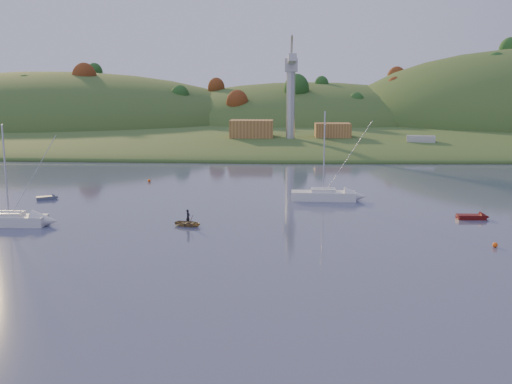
{
  "coord_description": "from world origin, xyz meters",
  "views": [
    {
      "loc": [
        -0.75,
        -24.92,
        14.82
      ],
      "look_at": [
        -3.31,
        37.08,
        3.71
      ],
      "focal_mm": 40.0,
      "sensor_mm": 36.0,
      "label": 1
    }
  ],
  "objects_px": {
    "sailboat_near": "(9,219)",
    "red_tender": "(477,217)",
    "sailboat_far": "(323,195)",
    "grey_dinghy": "(50,198)",
    "canoe": "(188,223)"
  },
  "relations": [
    {
      "from": "sailboat_near",
      "to": "red_tender",
      "type": "xyz_separation_m",
      "value": [
        53.04,
        5.3,
        -0.46
      ]
    },
    {
      "from": "sailboat_near",
      "to": "sailboat_far",
      "type": "height_order",
      "value": "sailboat_far"
    },
    {
      "from": "sailboat_far",
      "to": "grey_dinghy",
      "type": "bearing_deg",
      "value": -176.81
    },
    {
      "from": "sailboat_near",
      "to": "canoe",
      "type": "xyz_separation_m",
      "value": [
        19.89,
        0.55,
        -0.41
      ]
    },
    {
      "from": "sailboat_near",
      "to": "red_tender",
      "type": "bearing_deg",
      "value": 5.13
    },
    {
      "from": "grey_dinghy",
      "to": "canoe",
      "type": "bearing_deg",
      "value": -61.56
    },
    {
      "from": "canoe",
      "to": "grey_dinghy",
      "type": "height_order",
      "value": "grey_dinghy"
    },
    {
      "from": "sailboat_near",
      "to": "sailboat_far",
      "type": "xyz_separation_m",
      "value": [
        35.95,
        16.23,
        0.04
      ]
    },
    {
      "from": "grey_dinghy",
      "to": "sailboat_near",
      "type": "bearing_deg",
      "value": -110.91
    },
    {
      "from": "canoe",
      "to": "red_tender",
      "type": "relative_size",
      "value": 0.81
    },
    {
      "from": "red_tender",
      "to": "grey_dinghy",
      "type": "distance_m",
      "value": 55.58
    },
    {
      "from": "sailboat_near",
      "to": "canoe",
      "type": "height_order",
      "value": "sailboat_near"
    },
    {
      "from": "sailboat_near",
      "to": "canoe",
      "type": "distance_m",
      "value": 19.9
    },
    {
      "from": "sailboat_far",
      "to": "grey_dinghy",
      "type": "distance_m",
      "value": 37.57
    },
    {
      "from": "sailboat_near",
      "to": "grey_dinghy",
      "type": "xyz_separation_m",
      "value": [
        -1.61,
        15.45,
        -0.51
      ]
    }
  ]
}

